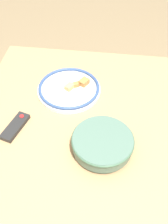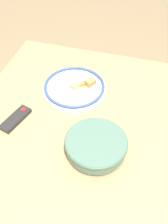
{
  "view_description": "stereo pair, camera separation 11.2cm",
  "coord_description": "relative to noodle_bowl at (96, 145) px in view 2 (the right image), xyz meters",
  "views": [
    {
      "loc": [
        -0.69,
        -0.11,
        1.56
      ],
      "look_at": [
        0.06,
        -0.01,
        0.74
      ],
      "focal_mm": 42.0,
      "sensor_mm": 36.0,
      "label": 1
    },
    {
      "loc": [
        -0.67,
        -0.22,
        1.56
      ],
      "look_at": [
        0.06,
        -0.01,
        0.74
      ],
      "focal_mm": 42.0,
      "sensor_mm": 36.0,
      "label": 2
    }
  ],
  "objects": [
    {
      "name": "ground_plane",
      "position": [
        0.1,
        0.1,
        -0.74
      ],
      "size": [
        8.0,
        8.0,
        0.0
      ],
      "primitive_type": "plane",
      "color": "#7F6B4C"
    },
    {
      "name": "dining_table",
      "position": [
        0.1,
        0.1,
        -0.13
      ],
      "size": [
        1.1,
        0.97,
        0.7
      ],
      "color": "tan",
      "rests_on": "ground_plane"
    },
    {
      "name": "noodle_bowl",
      "position": [
        0.0,
        0.0,
        0.0
      ],
      "size": [
        0.24,
        0.24,
        0.07
      ],
      "color": "#4C6B5B",
      "rests_on": "dining_table"
    },
    {
      "name": "food_plate",
      "position": [
        0.31,
        0.18,
        -0.02
      ],
      "size": [
        0.3,
        0.3,
        0.04
      ],
      "color": "white",
      "rests_on": "dining_table"
    },
    {
      "name": "tv_remote",
      "position": [
        0.06,
        0.37,
        -0.03
      ],
      "size": [
        0.16,
        0.09,
        0.02
      ],
      "rotation": [
        0.0,
        0.0,
        4.43
      ],
      "color": "black",
      "rests_on": "dining_table"
    }
  ]
}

